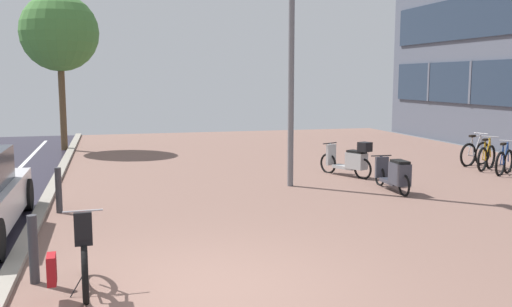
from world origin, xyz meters
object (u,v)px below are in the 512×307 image
Objects in this scene: street_tree at (59,33)px; bollard_far at (59,190)px; bicycle_foreground at (82,261)px; scooter_near at (395,174)px; bicycle_rack_07 at (486,158)px; scooter_mid at (351,160)px; lamp_post at (292,31)px; bollard_near at (33,249)px; bicycle_rack_08 at (475,154)px; bicycle_rack_06 at (504,162)px.

street_tree reaches higher than bollard_far.
bicycle_foreground is 0.77× the size of scooter_near.
scooter_mid reaches higher than bicycle_rack_07.
lamp_post is 7.59× the size of bollard_near.
bollard_far is (-11.48, -3.14, 0.09)m from bicycle_rack_08.
bollard_near is (0.59, -13.85, -3.70)m from street_tree.
bicycle_rack_08 is at bearing -29.58° from street_tree.
lamp_post is at bearing 45.87° from bollard_near.
bicycle_foreground is at bearing -128.20° from lamp_post.
lamp_post is 6.23m from bollard_far.
street_tree reaches higher than bicycle_foreground.
scooter_mid is (6.48, 6.59, 0.05)m from bicycle_foreground.
bicycle_foreground is 8.04m from lamp_post.
bicycle_rack_06 is 1.57m from bicycle_rack_08.
bicycle_rack_06 is at bearing -35.35° from street_tree.
bicycle_foreground reaches higher than bollard_near.
bicycle_rack_07 is at bearing 8.51° from lamp_post.
scooter_near is 0.32× the size of street_tree.
bollard_far is at bearing 90.00° from bollard_near.
scooter_mid is 11.50m from street_tree.
bicycle_foreground is 4.38m from bollard_far.
bicycle_rack_07 reaches higher than bollard_near.
lamp_post reaches higher than bicycle_rack_07.
bicycle_rack_06 is at bearing -98.17° from bicycle_rack_08.
bicycle_rack_08 is 7.35m from lamp_post.
bicycle_rack_07 is at bearing -32.73° from street_tree.
street_tree is 6.28× the size of bollard_far.
bollard_far is (-11.28, -2.36, 0.10)m from bicycle_rack_07.
street_tree reaches higher than bicycle_rack_06.
bollard_far is at bearing -168.19° from bicycle_rack_07.
street_tree is (-7.66, 7.74, 3.69)m from scooter_mid.
lamp_post reaches higher than scooter_near.
scooter_mid is 0.29× the size of street_tree.
bollard_far is at bearing 97.83° from bicycle_foreground.
bollard_near is (-0.60, 0.48, 0.05)m from bicycle_foreground.
bollard_near reaches higher than scooter_near.
bicycle_rack_07 is 0.80m from bicycle_rack_08.
bicycle_rack_08 is 1.52× the size of bollard_near.
bollard_far is at bearing -178.69° from scooter_near.
scooter_mid is (-0.15, 2.09, 0.04)m from scooter_near.
scooter_near is 1.08× the size of scooter_mid.
street_tree reaches higher than scooter_mid.
bicycle_rack_06 is 4.28m from scooter_near.
bicycle_rack_08 is (0.20, 0.78, 0.01)m from bicycle_rack_07.
scooter_near is 0.26× the size of lamp_post.
bicycle_foreground reaches higher than scooter_near.
bicycle_rack_07 is 12.88m from bollard_near.
scooter_near is (-4.03, -1.42, 0.07)m from bicycle_rack_06.
scooter_near is at bearing 34.19° from bicycle_foreground.
street_tree is (-11.85, 8.41, 3.81)m from bicycle_rack_06.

